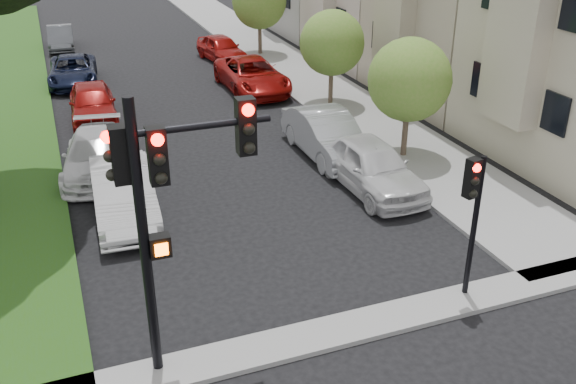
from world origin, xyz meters
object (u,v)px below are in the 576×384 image
object	(u,v)px
small_tree_c	(259,2)
car_parked_7	(93,103)
car_parked_5	(124,193)
car_parked_2	(252,75)
traffic_signal_main	(164,190)
car_parked_6	(94,155)
small_tree_b	(332,43)
car_parked_3	(222,48)
car_parked_8	(73,71)
traffic_signal_secondary	(473,203)
car_parked_0	(372,166)
car_parked_9	(61,38)
small_tree_a	(409,80)
car_parked_1	(327,135)

from	to	relation	value
small_tree_c	car_parked_7	bearing A→B (deg)	-141.06
car_parked_5	car_parked_7	world-z (taller)	car_parked_5
car_parked_2	car_parked_7	bearing A→B (deg)	-167.38
traffic_signal_main	car_parked_6	xyz separation A→B (m)	(-0.58, 10.14, -3.21)
small_tree_b	small_tree_c	size ratio (longest dim) A/B	0.93
car_parked_5	car_parked_3	bearing A→B (deg)	68.25
traffic_signal_main	car_parked_7	xyz separation A→B (m)	(-0.12, 15.54, -3.14)
car_parked_5	car_parked_8	xyz separation A→B (m)	(-0.37, 14.52, -0.13)
small_tree_b	traffic_signal_secondary	world-z (taller)	small_tree_b
small_tree_b	small_tree_c	xyz separation A→B (m)	(0.00, 9.42, 0.21)
small_tree_b	car_parked_8	world-z (taller)	small_tree_b
car_parked_7	traffic_signal_secondary	bearing A→B (deg)	-64.30
traffic_signal_main	car_parked_6	size ratio (longest dim) A/B	1.21
car_parked_0	car_parked_7	bearing A→B (deg)	125.95
traffic_signal_secondary	car_parked_2	size ratio (longest dim) A/B	0.67
traffic_signal_main	car_parked_5	xyz separation A→B (m)	(-0.11, 6.72, -3.11)
car_parked_2	car_parked_6	distance (m)	10.42
small_tree_c	car_parked_5	size ratio (longest dim) A/B	0.93
car_parked_5	car_parked_6	size ratio (longest dim) A/B	1.01
small_tree_c	traffic_signal_main	size ratio (longest dim) A/B	0.78
car_parked_0	car_parked_3	xyz separation A→B (m)	(-0.07, 17.02, -0.11)
small_tree_b	car_parked_9	bearing A→B (deg)	124.26
car_parked_2	car_parked_3	bearing A→B (deg)	88.34
car_parked_5	car_parked_6	bearing A→B (deg)	100.60
small_tree_a	traffic_signal_secondary	xyz separation A→B (m)	(-3.00, -7.79, -0.32)
car_parked_5	car_parked_7	xyz separation A→B (m)	(-0.00, 8.82, -0.03)
small_tree_a	small_tree_c	size ratio (longest dim) A/B	0.96
car_parked_1	car_parked_2	distance (m)	8.32
traffic_signal_secondary	car_parked_3	xyz separation A→B (m)	(0.69, 22.96, -1.78)
small_tree_c	car_parked_1	xyz separation A→B (m)	(-2.43, -14.50, -2.12)
traffic_signal_main	car_parked_5	world-z (taller)	traffic_signal_main
traffic_signal_main	car_parked_2	xyz separation A→B (m)	(7.10, 17.17, -3.14)
car_parked_0	traffic_signal_secondary	bearing A→B (deg)	-98.92
car_parked_8	small_tree_b	bearing A→B (deg)	-31.07
small_tree_a	car_parked_9	bearing A→B (deg)	115.72
car_parked_1	car_parked_7	xyz separation A→B (m)	(-7.24, 6.68, -0.04)
car_parked_2	small_tree_c	bearing A→B (deg)	68.17
traffic_signal_main	car_parked_5	size ratio (longest dim) A/B	1.20
car_parked_5	traffic_signal_secondary	bearing A→B (deg)	-42.70
traffic_signal_secondary	car_parked_9	distance (m)	29.84
car_parked_6	car_parked_3	bearing A→B (deg)	68.39
small_tree_b	small_tree_c	bearing A→B (deg)	90.00
traffic_signal_main	car_parked_6	world-z (taller)	traffic_signal_main
car_parked_3	car_parked_7	world-z (taller)	car_parked_7
car_parked_2	traffic_signal_secondary	bearing A→B (deg)	-91.92
traffic_signal_main	car_parked_0	xyz separation A→B (m)	(7.32, 5.90, -3.09)
car_parked_6	car_parked_7	xyz separation A→B (m)	(0.47, 5.41, 0.07)
small_tree_c	traffic_signal_secondary	size ratio (longest dim) A/B	1.24
car_parked_3	car_parked_8	bearing A→B (deg)	-175.79
traffic_signal_secondary	car_parked_0	size ratio (longest dim) A/B	0.76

